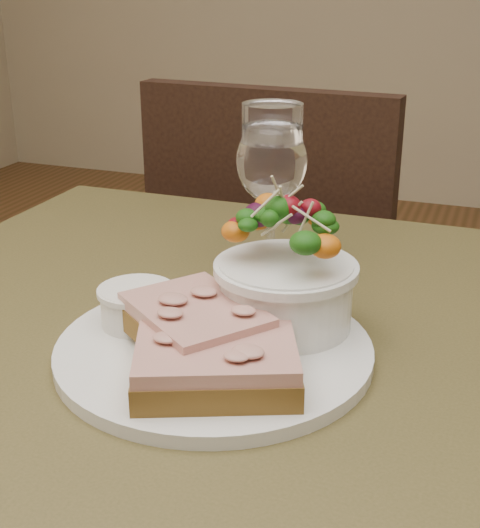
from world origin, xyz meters
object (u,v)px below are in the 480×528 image
(sandwich_front, at_px, (216,364))
(salad_bowl, at_px, (286,265))
(sandwich_back, at_px, (196,323))
(dinner_plate, at_px, (214,349))
(ramekin, at_px, (137,304))
(wine_glass, at_px, (272,166))
(cafe_table, at_px, (222,429))
(chair_far, at_px, (293,381))

(sandwich_front, height_order, salad_bowl, salad_bowl)
(sandwich_back, bearing_deg, sandwich_front, -14.14)
(dinner_plate, distance_m, ramekin, 0.09)
(salad_bowl, relative_size, wine_glass, 0.73)
(wine_glass, bearing_deg, sandwich_front, -81.26)
(cafe_table, xyz_separation_m, ramekin, (-0.07, -0.02, 0.13))
(ramekin, bearing_deg, sandwich_front, -33.90)
(chair_far, relative_size, sandwich_back, 5.90)
(dinner_plate, height_order, sandwich_back, sandwich_back)
(sandwich_front, distance_m, sandwich_back, 0.06)
(dinner_plate, bearing_deg, chair_far, 99.94)
(cafe_table, distance_m, sandwich_back, 0.15)
(sandwich_front, height_order, sandwich_back, sandwich_back)
(cafe_table, relative_size, wine_glass, 4.57)
(ramekin, bearing_deg, salad_bowl, 19.45)
(ramekin, bearing_deg, chair_far, 93.63)
(chair_far, xyz_separation_m, wine_glass, (0.11, -0.52, 0.58))
(cafe_table, xyz_separation_m, dinner_plate, (0.01, -0.04, 0.11))
(sandwich_front, xyz_separation_m, salad_bowl, (0.02, 0.12, 0.04))
(sandwich_back, bearing_deg, ramekin, -163.42)
(salad_bowl, bearing_deg, dinner_plate, -129.51)
(cafe_table, distance_m, ramekin, 0.15)
(cafe_table, height_order, dinner_plate, dinner_plate)
(wine_glass, bearing_deg, salad_bowl, -66.83)
(dinner_plate, bearing_deg, salad_bowl, 50.49)
(cafe_table, bearing_deg, sandwich_front, -70.11)
(dinner_plate, height_order, sandwich_front, sandwich_front)
(chair_far, distance_m, sandwich_back, 0.89)
(ramekin, bearing_deg, dinner_plate, -8.33)
(dinner_plate, height_order, salad_bowl, salad_bowl)
(dinner_plate, relative_size, sandwich_back, 1.82)
(ramekin, bearing_deg, cafe_table, 17.90)
(sandwich_front, bearing_deg, salad_bowl, 57.66)
(salad_bowl, distance_m, wine_glass, 0.16)
(chair_far, relative_size, sandwich_front, 5.83)
(chair_far, distance_m, ramekin, 0.86)
(chair_far, xyz_separation_m, ramekin, (0.04, -0.71, 0.49))
(cafe_table, xyz_separation_m, sandwich_front, (0.03, -0.10, 0.13))
(dinner_plate, xyz_separation_m, ramekin, (-0.08, 0.01, 0.03))
(sandwich_front, height_order, ramekin, ramekin)
(chair_far, height_order, dinner_plate, chair_far)
(dinner_plate, xyz_separation_m, sandwich_front, (0.03, -0.06, 0.02))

